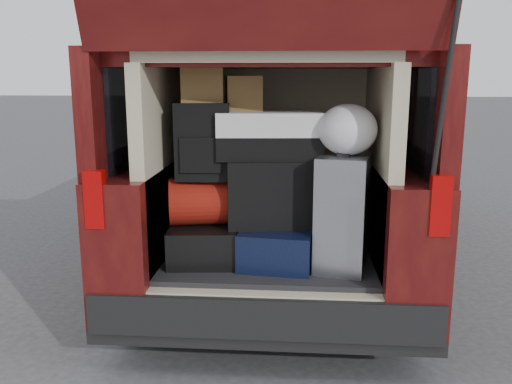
% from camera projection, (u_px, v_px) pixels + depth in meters
% --- Properties ---
extents(ground, '(80.00, 80.00, 0.00)m').
position_uv_depth(ground, '(266.00, 356.00, 3.23)').
color(ground, '#343437').
rests_on(ground, ground).
extents(minivan, '(1.90, 5.35, 2.77)m').
position_uv_depth(minivan, '(279.00, 158.00, 4.85)').
color(minivan, black).
rests_on(minivan, ground).
extents(load_floor, '(1.24, 1.05, 0.55)m').
position_uv_depth(load_floor, '(269.00, 294.00, 3.44)').
color(load_floor, black).
rests_on(load_floor, ground).
extents(black_hardshell, '(0.44, 0.58, 0.22)m').
position_uv_depth(black_hardshell, '(205.00, 240.00, 3.29)').
color(black_hardshell, black).
rests_on(black_hardshell, load_floor).
extents(navy_hardshell, '(0.47, 0.55, 0.22)m').
position_uv_depth(navy_hardshell, '(279.00, 244.00, 3.20)').
color(navy_hardshell, black).
rests_on(navy_hardshell, load_floor).
extents(silver_roller, '(0.36, 0.48, 0.65)m').
position_uv_depth(silver_roller, '(343.00, 211.00, 3.10)').
color(silver_roller, silver).
rests_on(silver_roller, load_floor).
extents(red_duffel, '(0.47, 0.36, 0.28)m').
position_uv_depth(red_duffel, '(205.00, 201.00, 3.21)').
color(red_duffel, maroon).
rests_on(red_duffel, black_hardshell).
extents(black_soft_case, '(0.59, 0.41, 0.40)m').
position_uv_depth(black_soft_case, '(274.00, 191.00, 3.20)').
color(black_soft_case, black).
rests_on(black_soft_case, navy_hardshell).
extents(backpack, '(0.32, 0.20, 0.44)m').
position_uv_depth(backpack, '(203.00, 141.00, 3.12)').
color(backpack, black).
rests_on(backpack, red_duffel).
extents(twotone_duffel, '(0.63, 0.36, 0.27)m').
position_uv_depth(twotone_duffel, '(269.00, 135.00, 3.14)').
color(twotone_duffel, silver).
rests_on(twotone_duffel, black_soft_case).
extents(grocery_sack_lower, '(0.26, 0.23, 0.21)m').
position_uv_depth(grocery_sack_lower, '(202.00, 83.00, 3.09)').
color(grocery_sack_lower, brown).
rests_on(grocery_sack_lower, backpack).
extents(grocery_sack_upper, '(0.23, 0.20, 0.20)m').
position_uv_depth(grocery_sack_upper, '(244.00, 93.00, 3.15)').
color(grocery_sack_upper, brown).
rests_on(grocery_sack_upper, twotone_duffel).
extents(plastic_bag_right, '(0.35, 0.33, 0.28)m').
position_uv_depth(plastic_bag_right, '(348.00, 130.00, 2.97)').
color(plastic_bag_right, white).
rests_on(plastic_bag_right, silver_roller).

